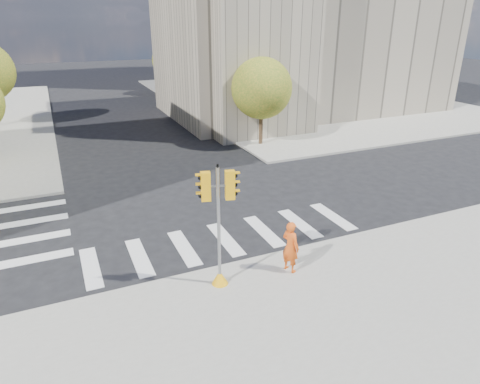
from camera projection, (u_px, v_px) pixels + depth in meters
name	position (u px, v px, depth m)	size (l,w,h in m)	color
ground	(211.00, 220.00, 19.62)	(160.00, 160.00, 0.00)	black
sidewalk_far_right	(296.00, 97.00, 49.06)	(28.00, 40.00, 0.15)	gray
civic_building	(297.00, 33.00, 38.85)	(26.00, 16.00, 19.39)	gray
tree_re_near	(262.00, 88.00, 29.34)	(4.20, 4.20, 6.16)	#382616
tree_re_mid	(203.00, 66.00, 39.37)	(4.60, 4.60, 6.66)	#382616
tree_re_far	(169.00, 61.00, 49.70)	(4.00, 4.00, 5.88)	#382616
lamp_near	(244.00, 74.00, 32.71)	(0.35, 0.18, 8.11)	black
lamp_far	(189.00, 58.00, 44.54)	(0.35, 0.18, 8.11)	black
traffic_signal	(219.00, 237.00, 13.98)	(1.08, 0.56, 4.32)	#EDA40C
photographer	(291.00, 247.00, 15.08)	(0.70, 0.46, 1.93)	#E65515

